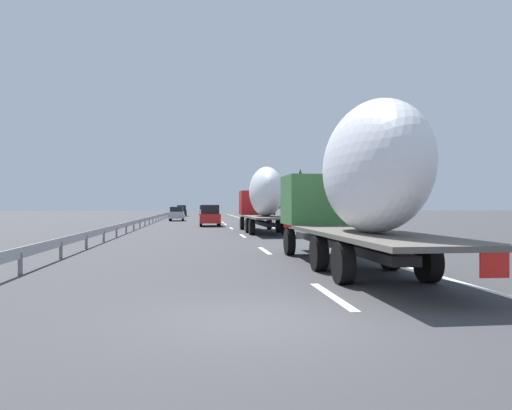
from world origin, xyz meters
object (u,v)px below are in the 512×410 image
(car_silver_hatch, at_px, (177,214))
(car_red_compact, at_px, (210,216))
(truck_trailing, at_px, (357,183))
(car_black_suv, at_px, (182,211))
(truck_lead, at_px, (264,197))
(car_white_van, at_px, (204,210))
(road_sign, at_px, (273,204))

(car_silver_hatch, xyz_separation_m, car_red_compact, (-16.50, -3.75, 0.08))
(truck_trailing, distance_m, car_black_suv, 74.70)
(truck_trailing, height_order, car_black_suv, truck_trailing)
(truck_trailing, relative_size, car_red_compact, 2.78)
(truck_lead, distance_m, car_red_compact, 12.17)
(car_white_van, distance_m, car_black_suv, 11.70)
(road_sign, bearing_deg, car_red_compact, 119.62)
(car_black_suv, distance_m, car_silver_hatch, 25.94)
(car_black_suv, bearing_deg, road_sign, -164.72)
(truck_trailing, bearing_deg, car_black_suv, 5.74)
(car_red_compact, bearing_deg, road_sign, -60.38)
(truck_trailing, height_order, car_red_compact, truck_trailing)
(truck_trailing, distance_m, car_red_compact, 32.10)
(truck_lead, height_order, car_silver_hatch, truck_lead)
(truck_lead, xyz_separation_m, car_silver_hatch, (28.05, 7.27, -1.64))
(car_silver_hatch, distance_m, car_red_compact, 16.92)
(truck_trailing, relative_size, car_silver_hatch, 2.90)
(truck_lead, height_order, road_sign, truck_lead)
(truck_trailing, height_order, road_sign, truck_trailing)
(car_white_van, xyz_separation_m, car_silver_hatch, (-36.93, 3.82, -0.07))
(car_white_van, distance_m, car_red_compact, 53.43)
(road_sign, bearing_deg, car_silver_hatch, 39.13)
(car_silver_hatch, height_order, road_sign, road_sign)
(car_white_van, height_order, car_silver_hatch, car_white_van)
(car_black_suv, height_order, car_silver_hatch, car_black_suv)
(car_black_suv, bearing_deg, car_white_van, -20.11)
(truck_lead, distance_m, car_silver_hatch, 29.02)
(truck_lead, distance_m, road_sign, 15.62)
(car_red_compact, bearing_deg, truck_trailing, -173.71)
(truck_lead, height_order, truck_trailing, truck_trailing)
(truck_trailing, relative_size, car_white_van, 2.74)
(car_white_van, height_order, car_black_suv, car_black_suv)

